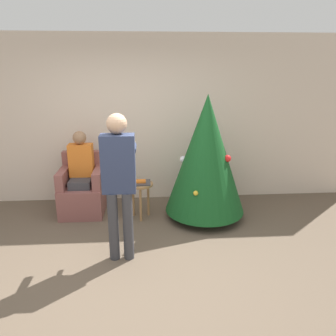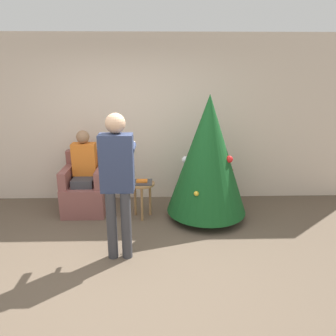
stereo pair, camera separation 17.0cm
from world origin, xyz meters
The scene contains 9 objects.
ground_plane centered at (0.00, 0.00, 0.00)m, with size 14.00×14.00×0.00m, color brown.
wall_back centered at (0.00, 2.23, 1.35)m, with size 8.00×0.06×2.70m.
christmas_tree centered at (1.15, 1.38, 0.98)m, with size 1.17×1.17×1.84m.
armchair centered at (-0.70, 1.71, 0.34)m, with size 0.64×0.70×0.92m.
person_seated centered at (-0.70, 1.68, 0.70)m, with size 0.36×0.46×1.27m.
person_standing centered at (-0.02, 0.38, 1.02)m, with size 0.40×0.57×1.72m.
side_stool centered at (0.20, 1.42, 0.44)m, with size 0.38×0.38×0.55m.
laptop centered at (0.20, 1.42, 0.56)m, with size 0.30×0.26×0.02m.
book centered at (0.20, 1.42, 0.58)m, with size 0.16×0.12×0.02m.
Camera 2 is at (0.47, -3.14, 2.20)m, focal length 35.00 mm.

